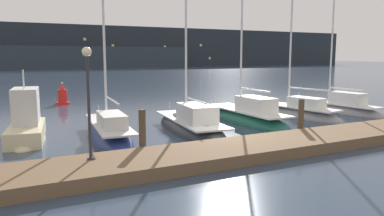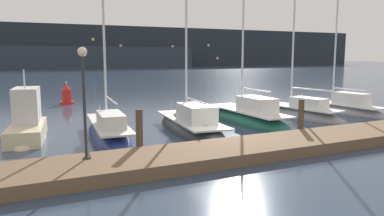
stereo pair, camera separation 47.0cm
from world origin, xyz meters
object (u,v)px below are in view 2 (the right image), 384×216
at_px(sailboat_berth_7, 340,110).
at_px(channel_buoy, 67,96).
at_px(sailboat_berth_5, 248,119).
at_px(sailboat_berth_6, 298,114).
at_px(dock_lamppost, 84,84).
at_px(sailboat_berth_3, 109,133).
at_px(motorboat_berth_2, 27,128).
at_px(sailboat_berth_4, 191,128).

height_order(sailboat_berth_7, channel_buoy, sailboat_berth_7).
xyz_separation_m(sailboat_berth_5, channel_buoy, (-8.61, 13.73, 0.49)).
height_order(sailboat_berth_6, dock_lamppost, sailboat_berth_6).
relative_size(sailboat_berth_5, sailboat_berth_6, 1.07).
bearing_deg(sailboat_berth_7, sailboat_berth_3, -176.73).
bearing_deg(channel_buoy, sailboat_berth_5, -57.89).
bearing_deg(motorboat_berth_2, sailboat_berth_5, -3.69).
height_order(channel_buoy, dock_lamppost, dock_lamppost).
height_order(sailboat_berth_6, sailboat_berth_7, sailboat_berth_7).
height_order(sailboat_berth_5, sailboat_berth_7, sailboat_berth_5).
xyz_separation_m(motorboat_berth_2, sailboat_berth_7, (20.20, -0.22, -0.35)).
height_order(motorboat_berth_2, sailboat_berth_5, sailboat_berth_5).
distance_m(sailboat_berth_6, channel_buoy, 18.51).
bearing_deg(sailboat_berth_5, sailboat_berth_3, -177.34).
distance_m(sailboat_berth_6, sailboat_berth_7, 4.05).
relative_size(sailboat_berth_4, sailboat_berth_6, 1.13).
distance_m(sailboat_berth_5, channel_buoy, 16.21).
bearing_deg(sailboat_berth_3, sailboat_berth_5, 2.66).
distance_m(sailboat_berth_3, sailboat_berth_5, 8.45).
bearing_deg(sailboat_berth_7, dock_lamppost, -161.64).
xyz_separation_m(sailboat_berth_3, dock_lamppost, (-1.98, -5.21, 2.85)).
relative_size(sailboat_berth_3, sailboat_berth_7, 1.06).
bearing_deg(channel_buoy, sailboat_berth_4, -72.97).
distance_m(channel_buoy, dock_lamppost, 19.56).
height_order(sailboat_berth_3, channel_buoy, sailboat_berth_3).
distance_m(sailboat_berth_3, sailboat_berth_4, 4.29).
xyz_separation_m(motorboat_berth_2, sailboat_berth_3, (3.63, -1.17, -0.36)).
relative_size(sailboat_berth_5, dock_lamppost, 2.88).
bearing_deg(sailboat_berth_3, motorboat_berth_2, 162.12).
relative_size(sailboat_berth_6, sailboat_berth_7, 0.98).
bearing_deg(sailboat_berth_5, dock_lamppost, -151.73).
height_order(sailboat_berth_4, sailboat_berth_7, sailboat_berth_4).
relative_size(motorboat_berth_2, dock_lamppost, 1.31).
relative_size(sailboat_berth_4, channel_buoy, 6.35).
bearing_deg(sailboat_berth_4, sailboat_berth_5, 10.65).
distance_m(sailboat_berth_4, sailboat_berth_7, 12.38).
relative_size(motorboat_berth_2, channel_buoy, 2.75).
height_order(sailboat_berth_4, sailboat_berth_6, sailboat_berth_4).
distance_m(sailboat_berth_4, dock_lamppost, 8.40).
bearing_deg(motorboat_berth_2, dock_lamppost, -75.55).
distance_m(sailboat_berth_4, sailboat_berth_5, 4.24).
xyz_separation_m(channel_buoy, dock_lamppost, (-1.81, -19.33, 2.34)).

